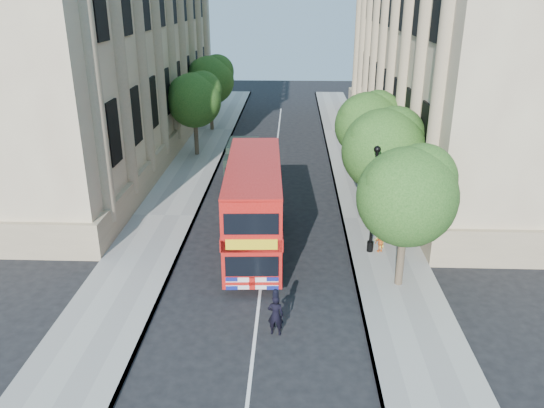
# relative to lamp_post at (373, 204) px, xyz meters

# --- Properties ---
(ground) EXTENTS (120.00, 120.00, 0.00)m
(ground) POSITION_rel_lamp_post_xyz_m (-5.00, -6.00, -2.51)
(ground) COLOR black
(ground) RESTS_ON ground
(pavement_right) EXTENTS (3.50, 80.00, 0.12)m
(pavement_right) POSITION_rel_lamp_post_xyz_m (0.75, 4.00, -2.45)
(pavement_right) COLOR gray
(pavement_right) RESTS_ON ground
(pavement_left) EXTENTS (3.50, 80.00, 0.12)m
(pavement_left) POSITION_rel_lamp_post_xyz_m (-10.75, 4.00, -2.45)
(pavement_left) COLOR gray
(pavement_left) RESTS_ON ground
(building_right) EXTENTS (12.00, 38.00, 18.00)m
(building_right) POSITION_rel_lamp_post_xyz_m (8.80, 18.00, 6.49)
(building_right) COLOR tan
(building_right) RESTS_ON ground
(building_left) EXTENTS (12.00, 38.00, 18.00)m
(building_left) POSITION_rel_lamp_post_xyz_m (-18.80, 18.00, 6.49)
(building_left) COLOR tan
(building_left) RESTS_ON ground
(tree_right_near) EXTENTS (4.00, 4.00, 6.08)m
(tree_right_near) POSITION_rel_lamp_post_xyz_m (0.84, -2.97, 1.74)
(tree_right_near) COLOR #473828
(tree_right_near) RESTS_ON ground
(tree_right_mid) EXTENTS (4.20, 4.20, 6.37)m
(tree_right_mid) POSITION_rel_lamp_post_xyz_m (0.84, 3.03, 1.93)
(tree_right_mid) COLOR #473828
(tree_right_mid) RESTS_ON ground
(tree_right_far) EXTENTS (4.00, 4.00, 6.15)m
(tree_right_far) POSITION_rel_lamp_post_xyz_m (0.84, 9.03, 1.80)
(tree_right_far) COLOR #473828
(tree_right_far) RESTS_ON ground
(tree_left_far) EXTENTS (4.00, 4.00, 6.30)m
(tree_left_far) POSITION_rel_lamp_post_xyz_m (-10.96, 16.03, 1.93)
(tree_left_far) COLOR #473828
(tree_left_far) RESTS_ON ground
(tree_left_back) EXTENTS (4.20, 4.20, 6.65)m
(tree_left_back) POSITION_rel_lamp_post_xyz_m (-10.96, 24.03, 2.20)
(tree_left_back) COLOR #473828
(tree_left_back) RESTS_ON ground
(lamp_post) EXTENTS (0.32, 0.32, 5.16)m
(lamp_post) POSITION_rel_lamp_post_xyz_m (0.00, 0.00, 0.00)
(lamp_post) COLOR black
(lamp_post) RESTS_ON pavement_right
(double_decker_bus) EXTENTS (2.87, 9.27, 4.23)m
(double_decker_bus) POSITION_rel_lamp_post_xyz_m (-5.50, 0.29, -0.17)
(double_decker_bus) COLOR #B7110C
(double_decker_bus) RESTS_ON ground
(box_van) EXTENTS (1.92, 4.64, 2.65)m
(box_van) POSITION_rel_lamp_post_xyz_m (-6.91, 9.60, -1.21)
(box_van) COLOR black
(box_van) RESTS_ON ground
(police_constable) EXTENTS (0.62, 0.45, 1.59)m
(police_constable) POSITION_rel_lamp_post_xyz_m (-4.27, -6.59, -1.71)
(police_constable) COLOR black
(police_constable) RESTS_ON ground
(woman_pedestrian) EXTENTS (1.07, 1.05, 1.74)m
(woman_pedestrian) POSITION_rel_lamp_post_xyz_m (0.66, 1.54, -1.52)
(woman_pedestrian) COLOR white
(woman_pedestrian) RESTS_ON pavement_right
(child_a) EXTENTS (0.63, 0.42, 1.00)m
(child_a) POSITION_rel_lamp_post_xyz_m (0.47, -0.07, -1.89)
(child_a) COLOR orange
(child_a) RESTS_ON pavement_right
(child_b) EXTENTS (0.82, 0.62, 1.14)m
(child_b) POSITION_rel_lamp_post_xyz_m (0.60, 0.42, -1.82)
(child_b) COLOR #D3CC48
(child_b) RESTS_ON pavement_right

